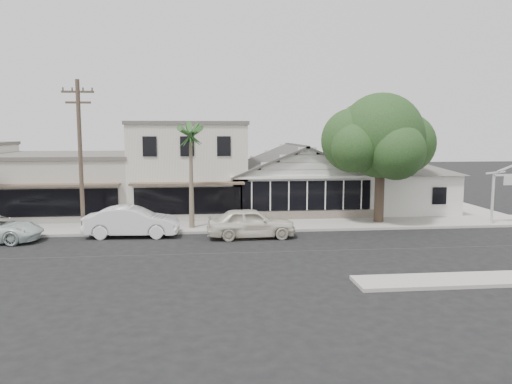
{
  "coord_description": "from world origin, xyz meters",
  "views": [
    {
      "loc": [
        -1.99,
        -24.44,
        6.1
      ],
      "look_at": [
        1.26,
        6.0,
        2.34
      ],
      "focal_mm": 35.0,
      "sensor_mm": 36.0,
      "label": 1
    }
  ],
  "objects": [
    {
      "name": "car_1",
      "position": [
        -6.12,
        4.59,
        0.88
      ],
      "size": [
        5.44,
        2.17,
        1.76
      ],
      "primitive_type": "imported",
      "rotation": [
        0.0,
        0.0,
        1.51
      ],
      "color": "white",
      "rests_on": "ground"
    },
    {
      "name": "row_building_near",
      "position": [
        -3.0,
        13.5,
        3.25
      ],
      "size": [
        8.0,
        10.0,
        6.5
      ],
      "primitive_type": "cube",
      "color": "silver",
      "rests_on": "ground"
    },
    {
      "name": "utility_pole",
      "position": [
        -9.0,
        5.2,
        4.79
      ],
      "size": [
        1.8,
        0.24,
        9.0
      ],
      "color": "brown",
      "rests_on": "ground"
    },
    {
      "name": "row_building_midnear",
      "position": [
        -12.0,
        13.5,
        2.1
      ],
      "size": [
        10.0,
        10.0,
        4.2
      ],
      "primitive_type": "cube",
      "color": "#B8B1A5",
      "rests_on": "ground"
    },
    {
      "name": "palm_east",
      "position": [
        -2.71,
        6.18,
        5.88
      ],
      "size": [
        2.5,
        2.5,
        6.89
      ],
      "color": "#726651",
      "rests_on": "ground"
    },
    {
      "name": "car_0",
      "position": [
        0.72,
        3.56,
        0.86
      ],
      "size": [
        5.11,
        2.2,
        1.72
      ],
      "primitive_type": "imported",
      "rotation": [
        0.0,
        0.0,
        1.6
      ],
      "color": "silver",
      "rests_on": "ground"
    },
    {
      "name": "side_cottage",
      "position": [
        13.2,
        11.5,
        1.5
      ],
      "size": [
        6.0,
        6.0,
        3.0
      ],
      "primitive_type": "cube",
      "color": "silver",
      "rests_on": "ground"
    },
    {
      "name": "corner_shop",
      "position": [
        5.0,
        12.47,
        2.62
      ],
      "size": [
        10.4,
        8.6,
        5.1
      ],
      "color": "silver",
      "rests_on": "ground"
    },
    {
      "name": "sidewalk_north",
      "position": [
        -8.0,
        6.75,
        0.07
      ],
      "size": [
        90.0,
        3.5,
        0.15
      ],
      "primitive_type": "cube",
      "color": "#9E9991",
      "rests_on": "ground"
    },
    {
      "name": "ground",
      "position": [
        0.0,
        0.0,
        0.0
      ],
      "size": [
        140.0,
        140.0,
        0.0
      ],
      "primitive_type": "plane",
      "color": "black",
      "rests_on": "ground"
    },
    {
      "name": "shade_tree",
      "position": [
        9.42,
        7.14,
        5.62
      ],
      "size": [
        7.7,
        6.96,
        8.54
      ],
      "rotation": [
        0.0,
        0.0,
        -0.38
      ],
      "color": "#47382B",
      "rests_on": "ground"
    }
  ]
}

